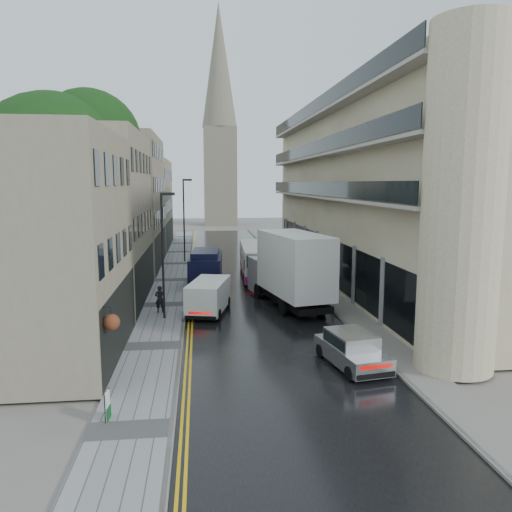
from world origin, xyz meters
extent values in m
plane|color=slate|center=(0.00, 0.00, 0.00)|extent=(200.00, 200.00, 0.00)
cube|color=black|center=(0.00, 27.50, 0.01)|extent=(9.00, 85.00, 0.02)
cube|color=gray|center=(-5.85, 27.50, 0.06)|extent=(2.70, 85.00, 0.12)
cube|color=slate|center=(5.40, 27.50, 0.06)|extent=(1.80, 85.00, 0.12)
imported|color=black|center=(-6.00, 17.18, 0.94)|extent=(0.65, 0.47, 1.64)
camera|label=1|loc=(-3.57, -12.63, 7.88)|focal=35.00mm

